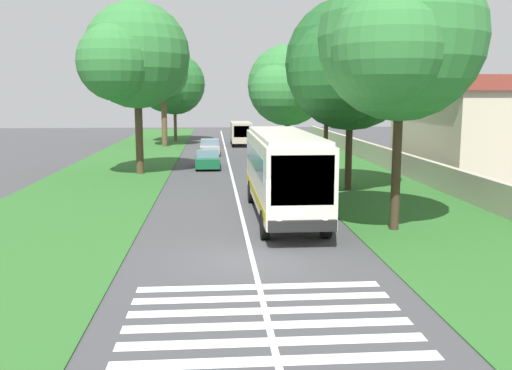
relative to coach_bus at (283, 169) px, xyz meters
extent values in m
plane|color=#424244|center=(-6.68, 1.80, -2.15)|extent=(160.00, 160.00, 0.00)
cube|color=#2D6628|center=(8.32, 10.00, -2.13)|extent=(120.00, 8.00, 0.04)
cube|color=#2D6628|center=(8.32, -6.40, -2.13)|extent=(120.00, 8.00, 0.04)
cube|color=silver|center=(8.32, 1.80, -2.14)|extent=(110.00, 0.16, 0.01)
cube|color=silver|center=(-0.03, 0.00, -0.05)|extent=(11.00, 2.50, 2.90)
cube|color=slate|center=(0.27, 0.00, 0.48)|extent=(9.68, 2.54, 0.85)
cube|color=slate|center=(-5.49, 0.00, 0.30)|extent=(0.08, 2.20, 1.74)
cube|color=#B29E19|center=(-0.03, 0.00, -1.05)|extent=(10.78, 2.53, 0.36)
cube|color=silver|center=(-0.03, 0.00, 1.49)|extent=(10.56, 2.30, 0.18)
cube|color=black|center=(-5.61, 0.00, -1.28)|extent=(0.16, 2.40, 0.40)
sphere|color=#F2EDCC|center=(-5.55, 0.80, -1.15)|extent=(0.24, 0.24, 0.24)
sphere|color=#F2EDCC|center=(-5.55, -0.81, -1.15)|extent=(0.24, 0.24, 0.24)
cylinder|color=black|center=(-3.93, 1.15, -1.60)|extent=(1.10, 0.32, 1.10)
cylinder|color=black|center=(3.47, 1.15, -1.60)|extent=(1.10, 0.32, 1.10)
cylinder|color=black|center=(-3.93, -1.15, -1.60)|extent=(1.10, 0.32, 1.10)
cylinder|color=black|center=(3.47, -1.15, -1.60)|extent=(1.10, 0.32, 1.10)
cube|color=silver|center=(-13.76, 1.80, -2.14)|extent=(0.45, 6.80, 0.01)
cube|color=silver|center=(-12.86, 1.80, -2.14)|extent=(0.45, 6.80, 0.01)
cube|color=silver|center=(-11.96, 1.80, -2.14)|extent=(0.45, 6.80, 0.01)
cube|color=silver|center=(-11.06, 1.80, -2.14)|extent=(0.45, 6.80, 0.01)
cube|color=silver|center=(-10.16, 1.80, -2.14)|extent=(0.45, 6.80, 0.01)
cube|color=silver|center=(-9.26, 1.80, -2.14)|extent=(0.45, 6.80, 0.01)
cube|color=#145933|center=(17.45, 3.44, -1.62)|extent=(4.30, 1.75, 0.70)
cube|color=slate|center=(17.35, 3.44, -0.99)|extent=(2.00, 1.61, 0.55)
cylinder|color=black|center=(16.10, 4.22, -1.83)|extent=(0.64, 0.22, 0.64)
cylinder|color=black|center=(18.80, 4.22, -1.83)|extent=(0.64, 0.22, 0.64)
cylinder|color=black|center=(16.10, 2.66, -1.83)|extent=(0.64, 0.22, 0.64)
cylinder|color=black|center=(18.80, 2.66, -1.83)|extent=(0.64, 0.22, 0.64)
cube|color=#B7A893|center=(27.37, 3.33, -1.62)|extent=(4.30, 1.75, 0.70)
cube|color=slate|center=(27.27, 3.33, -0.99)|extent=(2.00, 1.61, 0.55)
cylinder|color=black|center=(26.02, 4.11, -1.83)|extent=(0.64, 0.22, 0.64)
cylinder|color=black|center=(28.72, 4.11, -1.83)|extent=(0.64, 0.22, 0.64)
cylinder|color=black|center=(26.02, 2.55, -1.83)|extent=(0.64, 0.22, 0.64)
cylinder|color=black|center=(28.72, 2.55, -1.83)|extent=(0.64, 0.22, 0.64)
cube|color=#BFB299|center=(36.82, 0.01, -0.67)|extent=(6.00, 2.10, 2.10)
cube|color=slate|center=(37.02, 0.01, -0.29)|extent=(5.04, 2.13, 0.70)
cube|color=slate|center=(33.85, 0.01, -0.46)|extent=(0.06, 1.76, 1.18)
cylinder|color=black|center=(34.92, 0.96, -1.77)|extent=(0.76, 0.24, 0.76)
cylinder|color=black|center=(38.72, 0.96, -1.77)|extent=(0.76, 0.24, 0.76)
cylinder|color=black|center=(34.92, -0.94, -1.77)|extent=(0.76, 0.24, 0.76)
cylinder|color=black|center=(38.72, -0.94, -1.77)|extent=(0.76, 0.24, 0.76)
cylinder|color=brown|center=(43.66, 7.50, 0.25)|extent=(0.37, 0.37, 4.71)
sphere|color=#286B2D|center=(43.66, 7.50, 4.59)|extent=(7.20, 7.20, 7.20)
sphere|color=#286B2D|center=(45.82, 7.50, 4.05)|extent=(4.54, 4.54, 4.54)
sphere|color=#286B2D|center=(41.86, 8.58, 4.05)|extent=(5.37, 5.37, 5.37)
cylinder|color=brown|center=(35.87, 8.13, 1.01)|extent=(0.58, 0.58, 6.23)
sphere|color=#337A38|center=(35.87, 8.13, 5.55)|extent=(5.20, 5.20, 5.20)
sphere|color=#337A38|center=(37.43, 8.13, 5.16)|extent=(3.64, 3.64, 3.64)
sphere|color=#337A38|center=(34.57, 8.91, 5.16)|extent=(3.22, 3.22, 3.22)
cylinder|color=#4C3826|center=(14.60, 8.06, 0.90)|extent=(0.52, 0.52, 6.02)
sphere|color=#337A38|center=(14.60, 8.06, 5.86)|extent=(7.08, 7.08, 7.08)
sphere|color=#337A38|center=(16.72, 8.06, 5.33)|extent=(5.16, 5.16, 5.16)
sphere|color=#337A38|center=(12.83, 9.12, 5.33)|extent=(5.03, 5.03, 5.03)
cylinder|color=#3D2D1E|center=(23.81, -3.35, 0.04)|extent=(0.49, 0.49, 4.29)
sphere|color=#337A38|center=(23.81, -3.35, 4.07)|extent=(6.84, 6.84, 6.84)
sphere|color=#337A38|center=(25.86, -3.35, 3.56)|extent=(4.61, 4.61, 4.61)
sphere|color=#337A38|center=(22.10, -2.33, 3.56)|extent=(4.63, 4.63, 4.63)
cylinder|color=#3D2D1E|center=(6.83, -4.60, 0.40)|extent=(0.38, 0.38, 5.01)
sphere|color=#1E5623|center=(6.83, -4.60, 4.91)|extent=(7.32, 7.32, 7.32)
sphere|color=#1E5623|center=(9.03, -4.60, 4.36)|extent=(4.42, 4.42, 4.42)
sphere|color=#1E5623|center=(5.00, -3.50, 4.36)|extent=(5.31, 5.31, 5.31)
cylinder|color=#3D2D1E|center=(-2.90, -4.13, 0.75)|extent=(0.36, 0.36, 5.71)
sphere|color=#337A38|center=(-2.90, -4.13, 5.36)|extent=(6.36, 6.36, 6.36)
sphere|color=#337A38|center=(-1.00, -4.13, 4.88)|extent=(4.28, 4.28, 4.28)
sphere|color=#337A38|center=(-4.49, -3.18, 4.88)|extent=(4.07, 4.07, 4.07)
cylinder|color=#473828|center=(6.58, -3.22, 1.58)|extent=(0.24, 0.24, 7.36)
cube|color=#3D3326|center=(6.58, -3.22, 4.66)|extent=(0.12, 1.40, 0.12)
cube|color=#B2A893|center=(13.32, -9.80, -1.37)|extent=(70.00, 0.40, 1.47)
cube|color=beige|center=(14.75, -14.76, 0.67)|extent=(13.34, 6.19, 5.63)
cube|color=brown|center=(14.75, -14.76, 3.96)|extent=(13.94, 6.79, 0.94)
camera|label=1|loc=(-24.40, 3.05, 3.15)|focal=39.59mm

